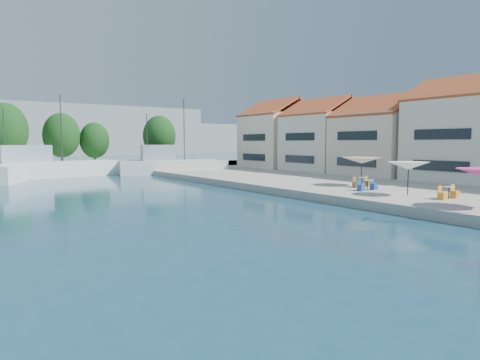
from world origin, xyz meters
TOP-DOWN VIEW (x-y plane):
  - quay_right at (22.00, 30.00)m, footprint 32.00×92.00m
  - quay_far at (-8.00, 67.00)m, footprint 90.00×16.00m
  - hill_east at (40.00, 180.00)m, footprint 140.00×40.00m
  - building_03 at (24.00, 24.00)m, footprint 8.40×8.80m
  - building_04 at (24.00, 33.00)m, footprint 9.00×8.80m
  - building_05 at (24.00, 42.00)m, footprint 8.40×8.80m
  - building_06 at (24.00, 51.00)m, footprint 9.00×8.80m
  - trawler_03 at (-6.01, 57.65)m, footprint 18.37×7.80m
  - trawler_04 at (8.90, 54.45)m, footprint 14.25×7.00m
  - tree_05 at (-8.61, 70.77)m, footprint 6.08×6.08m
  - tree_06 at (-1.04, 71.91)m, footprint 5.37×5.37m
  - tree_07 at (3.85, 71.98)m, footprint 4.50×4.50m
  - tree_08 at (13.47, 68.92)m, footprint 5.34×5.34m
  - umbrella_white at (10.22, 20.33)m, footprint 2.73×2.73m
  - umbrella_cream at (12.82, 26.43)m, footprint 3.21×3.21m
  - cafe_table_01 at (10.78, 17.82)m, footprint 1.82×0.70m
  - cafe_table_02 at (10.37, 23.75)m, footprint 1.82×0.70m
  - cafe_table_03 at (11.94, 25.59)m, footprint 1.82×0.70m

SIDE VIEW (x-z plane):
  - quay_right at x=22.00m, z-range 0.00..0.60m
  - quay_far at x=-8.00m, z-range 0.00..0.60m
  - cafe_table_01 at x=10.78m, z-range 0.51..1.27m
  - cafe_table_02 at x=10.37m, z-range 0.51..1.27m
  - cafe_table_03 at x=11.94m, z-range 0.51..1.27m
  - trawler_03 at x=-6.01m, z-range -4.03..6.17m
  - trawler_04 at x=8.90m, z-range -4.03..6.17m
  - umbrella_white at x=10.22m, z-range 1.46..3.68m
  - umbrella_cream at x=12.82m, z-range 1.50..3.80m
  - tree_07 at x=3.85m, z-range 1.11..7.78m
  - building_04 at x=24.00m, z-range 0.42..9.62m
  - tree_08 at x=13.47m, z-range 1.21..9.11m
  - tree_06 at x=-1.04m, z-range 1.21..9.16m
  - building_05 at x=24.00m, z-range 0.41..10.11m
  - building_06 at x=24.00m, z-range 0.40..10.60m
  - building_03 at x=24.00m, z-range 0.40..10.60m
  - tree_05 at x=-8.61m, z-range 1.29..10.29m
  - hill_east at x=40.00m, z-range 0.00..12.00m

